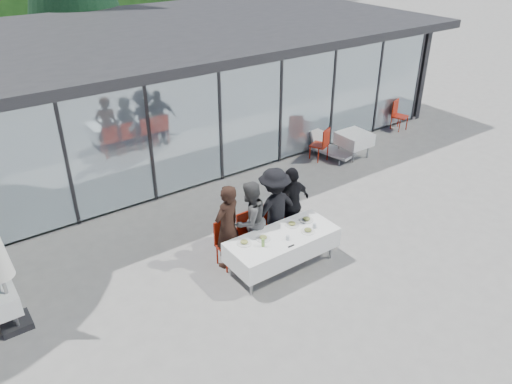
# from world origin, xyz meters

# --- Properties ---
(ground) EXTENTS (90.00, 90.00, 0.00)m
(ground) POSITION_xyz_m (0.00, 0.00, 0.00)
(ground) COLOR gray
(ground) RESTS_ON ground
(pavilion) EXTENTS (14.80, 8.80, 3.44)m
(pavilion) POSITION_xyz_m (2.00, 8.16, 2.15)
(pavilion) COLOR gray
(pavilion) RESTS_ON ground
(dining_table) EXTENTS (2.26, 0.96, 0.75)m
(dining_table) POSITION_xyz_m (-0.00, 0.08, 0.54)
(dining_table) COLOR white
(dining_table) RESTS_ON ground
(diner_a) EXTENTS (0.82, 0.82, 1.80)m
(diner_a) POSITION_xyz_m (-0.84, 0.79, 0.90)
(diner_a) COLOR black
(diner_a) RESTS_ON ground
(diner_chair_a) EXTENTS (0.44, 0.44, 0.97)m
(diner_chair_a) POSITION_xyz_m (-0.84, 0.83, 0.54)
(diner_chair_a) COLOR #AE1F0B
(diner_chair_a) RESTS_ON ground
(diner_b) EXTENTS (1.00, 1.00, 1.70)m
(diner_b) POSITION_xyz_m (-0.30, 0.79, 0.85)
(diner_b) COLOR #535353
(diner_b) RESTS_ON ground
(diner_chair_b) EXTENTS (0.44, 0.44, 0.97)m
(diner_chair_b) POSITION_xyz_m (-0.30, 0.83, 0.54)
(diner_chair_b) COLOR #AE1F0B
(diner_chair_b) RESTS_ON ground
(diner_c) EXTENTS (1.20, 1.20, 1.82)m
(diner_c) POSITION_xyz_m (0.32, 0.79, 0.91)
(diner_c) COLOR black
(diner_c) RESTS_ON ground
(diner_chair_c) EXTENTS (0.44, 0.44, 0.97)m
(diner_chair_c) POSITION_xyz_m (0.32, 0.83, 0.54)
(diner_chair_c) COLOR #AE1F0B
(diner_chair_c) RESTS_ON ground
(diner_d) EXTENTS (1.16, 1.16, 1.72)m
(diner_d) POSITION_xyz_m (0.80, 0.79, 0.86)
(diner_d) COLOR black
(diner_d) RESTS_ON ground
(diner_chair_d) EXTENTS (0.44, 0.44, 0.97)m
(diner_chair_d) POSITION_xyz_m (0.80, 0.83, 0.54)
(diner_chair_d) COLOR #AE1F0B
(diner_chair_d) RESTS_ON ground
(plate_a) EXTENTS (0.29, 0.29, 0.07)m
(plate_a) POSITION_xyz_m (-0.77, 0.29, 0.77)
(plate_a) COLOR white
(plate_a) RESTS_ON dining_table
(plate_b) EXTENTS (0.29, 0.29, 0.07)m
(plate_b) POSITION_xyz_m (-0.38, 0.21, 0.77)
(plate_b) COLOR white
(plate_b) RESTS_ON dining_table
(plate_c) EXTENTS (0.29, 0.29, 0.07)m
(plate_c) POSITION_xyz_m (0.39, 0.27, 0.77)
(plate_c) COLOR white
(plate_c) RESTS_ON dining_table
(plate_d) EXTENTS (0.29, 0.29, 0.07)m
(plate_d) POSITION_xyz_m (0.75, 0.24, 0.77)
(plate_d) COLOR white
(plate_d) RESTS_ON dining_table
(plate_extra) EXTENTS (0.29, 0.29, 0.07)m
(plate_extra) POSITION_xyz_m (0.50, -0.10, 0.77)
(plate_extra) COLOR white
(plate_extra) RESTS_ON dining_table
(juice_bottle) EXTENTS (0.06, 0.06, 0.16)m
(juice_bottle) POSITION_xyz_m (-0.53, 0.01, 0.83)
(juice_bottle) COLOR #7DB049
(juice_bottle) RESTS_ON dining_table
(drinking_glasses) EXTENTS (0.77, 0.09, 0.10)m
(drinking_glasses) POSITION_xyz_m (0.34, -0.08, 0.80)
(drinking_glasses) COLOR silver
(drinking_glasses) RESTS_ON dining_table
(folded_eyeglasses) EXTENTS (0.14, 0.03, 0.01)m
(folded_eyeglasses) POSITION_xyz_m (-0.10, -0.30, 0.76)
(folded_eyeglasses) COLOR black
(folded_eyeglasses) RESTS_ON dining_table
(spare_table_right) EXTENTS (0.86, 0.86, 0.74)m
(spare_table_right) POSITION_xyz_m (4.99, 3.06, 0.55)
(spare_table_right) COLOR white
(spare_table_right) RESTS_ON ground
(spare_chair_a) EXTENTS (0.56, 0.56, 0.97)m
(spare_chair_a) POSITION_xyz_m (7.76, 3.81, 0.54)
(spare_chair_a) COLOR #AE1F0B
(spare_chair_a) RESTS_ON ground
(spare_chair_b) EXTENTS (0.58, 0.58, 0.97)m
(spare_chair_b) POSITION_xyz_m (4.07, 3.42, 0.54)
(spare_chair_b) COLOR #AE1F0B
(spare_chair_b) RESTS_ON ground
(lounger) EXTENTS (0.85, 1.42, 0.72)m
(lounger) POSITION_xyz_m (4.46, 3.56, 0.26)
(lounger) COLOR silver
(lounger) RESTS_ON ground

